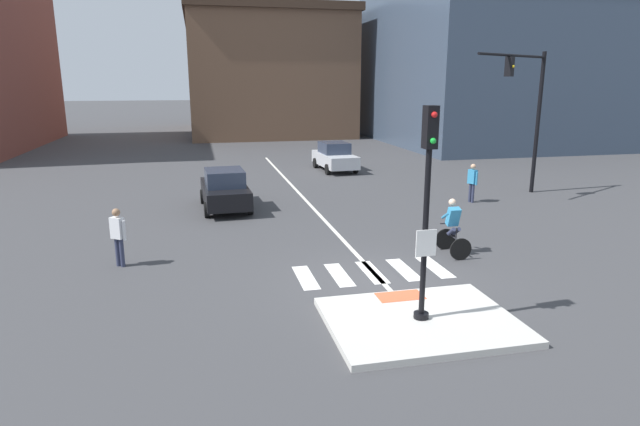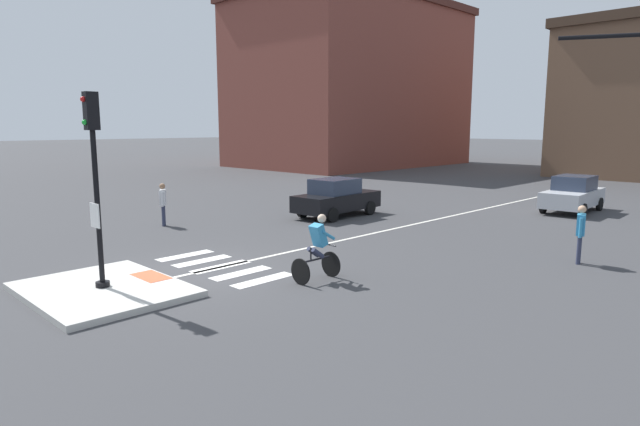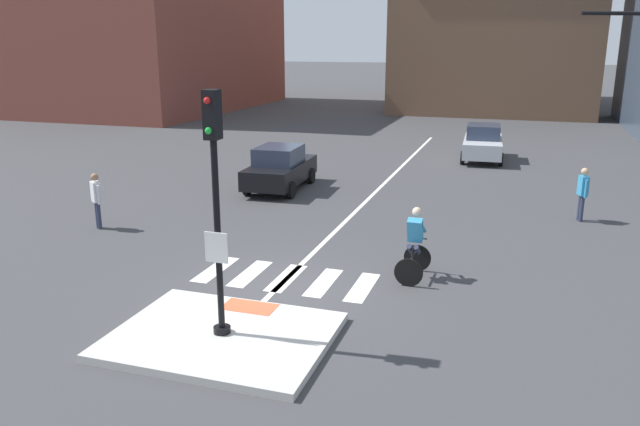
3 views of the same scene
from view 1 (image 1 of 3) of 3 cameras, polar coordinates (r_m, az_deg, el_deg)
The scene contains 18 objects.
ground_plane at distance 13.94m, azimuth 6.63°, elevation -7.42°, with size 300.00×300.00×0.00m, color #3D3D3F.
traffic_island at distance 11.76m, azimuth 10.77°, elevation -11.34°, with size 3.99×3.13×0.15m, color beige.
tactile_pad_front at distance 12.76m, azimuth 8.60°, elevation -8.81°, with size 1.10×0.60×0.01m, color #DB5B38.
signal_pole at distance 10.88m, azimuth 11.44°, elevation 1.92°, with size 0.44×0.38×4.45m.
crosswalk_stripe_a at distance 14.18m, azimuth -1.56°, elevation -6.93°, with size 0.44×1.80×0.01m, color silver.
crosswalk_stripe_b at distance 14.38m, azimuth 2.08°, elevation -6.63°, with size 0.44×1.80×0.01m, color silver.
crosswalk_stripe_c at distance 14.63m, azimuth 5.60°, elevation -6.32°, with size 0.44×1.80×0.01m, color silver.
crosswalk_stripe_d at distance 14.94m, azimuth 8.99°, elevation -6.00°, with size 0.44×1.80×0.01m, color silver.
crosswalk_stripe_e at distance 15.29m, azimuth 12.22°, elevation -5.68°, with size 0.44×1.80×0.01m, color silver.
lane_centre_line at distance 23.21m, azimuth -1.49°, elevation 1.33°, with size 0.14×28.00×0.01m, color silver.
traffic_light_mast at distance 25.64m, azimuth 21.48°, elevation 11.07°, with size 4.60×2.42×6.37m.
building_corner_right at distance 49.10m, azimuth 19.40°, elevation 15.90°, with size 20.68×19.74×14.80m.
building_far_block at distance 57.47m, azimuth -6.20°, elevation 14.63°, with size 15.22×22.21×11.73m.
car_silver_eastbound_distant at distance 31.20m, azimuth 1.59°, elevation 6.07°, with size 2.02×4.19×1.64m.
car_black_westbound_far at distance 21.88m, azimuth -10.18°, elevation 2.51°, with size 1.99×4.18×1.64m.
cyclist at distance 16.30m, azimuth 14.09°, elevation -1.37°, with size 0.69×1.11×1.68m.
pedestrian_at_curb_left at distance 15.75m, azimuth -20.89°, elevation -1.99°, with size 0.46×0.39×1.67m.
pedestrian_waiting_far_side at distance 23.64m, azimuth 16.05°, elevation 3.44°, with size 0.32×0.53×1.67m.
Camera 1 is at (-4.43, -12.22, 5.04)m, focal length 29.79 mm.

